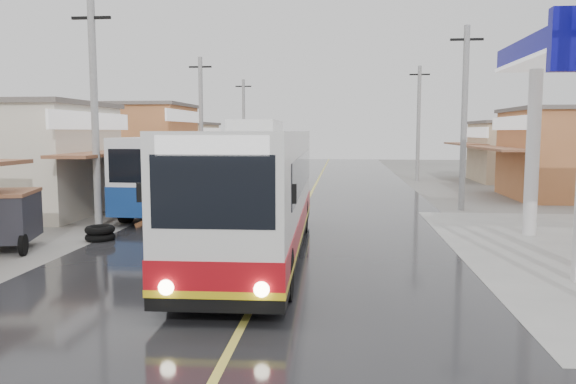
% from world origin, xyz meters
% --- Properties ---
extents(ground, '(120.00, 120.00, 0.00)m').
position_xyz_m(ground, '(0.00, 0.00, 0.00)').
color(ground, slate).
rests_on(ground, ground).
extents(road, '(12.00, 90.00, 0.02)m').
position_xyz_m(road, '(0.00, 15.00, 0.01)').
color(road, black).
rests_on(road, ground).
extents(centre_line, '(0.15, 90.00, 0.01)m').
position_xyz_m(centre_line, '(0.00, 15.00, 0.02)').
color(centre_line, '#D8CC4C').
rests_on(centre_line, road).
extents(shopfronts_left, '(11.00, 44.00, 5.20)m').
position_xyz_m(shopfronts_left, '(-13.00, 18.00, 0.00)').
color(shopfronts_left, tan).
rests_on(shopfronts_left, ground).
extents(utility_poles_left, '(1.60, 50.00, 8.00)m').
position_xyz_m(utility_poles_left, '(-7.00, 16.00, 0.00)').
color(utility_poles_left, gray).
rests_on(utility_poles_left, ground).
extents(utility_poles_right, '(1.60, 36.00, 8.00)m').
position_xyz_m(utility_poles_right, '(7.00, 15.00, 0.00)').
color(utility_poles_right, gray).
rests_on(utility_poles_right, ground).
extents(coach_bus, '(2.97, 12.10, 3.76)m').
position_xyz_m(coach_bus, '(-0.60, 5.12, 1.81)').
color(coach_bus, silver).
rests_on(coach_bus, road).
extents(second_bus, '(2.99, 9.82, 3.23)m').
position_xyz_m(second_bus, '(-5.09, 13.45, 1.74)').
color(second_bus, silver).
rests_on(second_bus, road).
extents(cyclist, '(1.08, 2.11, 2.17)m').
position_xyz_m(cyclist, '(-3.43, 9.40, 0.71)').
color(cyclist, black).
rests_on(cyclist, ground).
extents(tricycle_near, '(2.03, 2.40, 1.75)m').
position_xyz_m(tricycle_near, '(-7.99, 5.14, 1.00)').
color(tricycle_near, '#26262D').
rests_on(tricycle_near, ground).
extents(tyre_stack, '(0.94, 0.94, 0.48)m').
position_xyz_m(tyre_stack, '(-5.94, 6.74, 0.24)').
color(tyre_stack, black).
rests_on(tyre_stack, ground).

